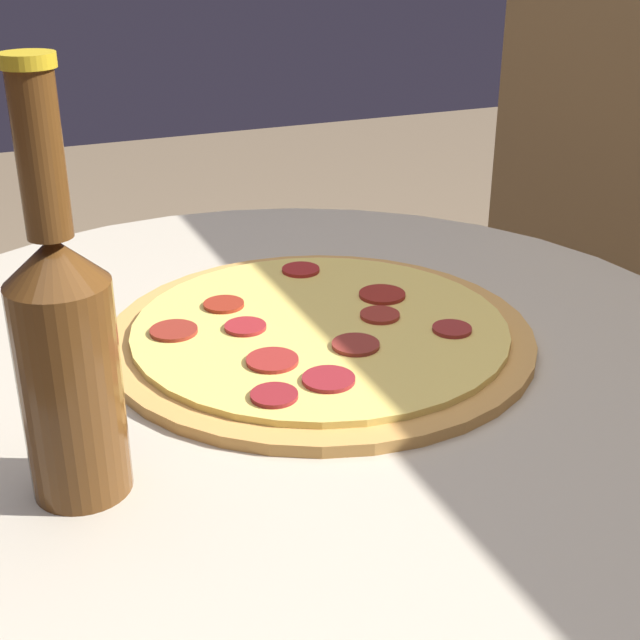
{
  "coord_description": "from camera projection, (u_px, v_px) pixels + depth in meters",
  "views": [
    {
      "loc": [
        0.65,
        -0.24,
        1.1
      ],
      "look_at": [
        -0.01,
        0.03,
        0.77
      ],
      "focal_mm": 50.0,
      "sensor_mm": 36.0,
      "label": 1
    }
  ],
  "objects": [
    {
      "name": "table",
      "position": [
        290.0,
        535.0,
        0.86
      ],
      "size": [
        0.81,
        0.81,
        0.75
      ],
      "color": "#B2A893",
      "rests_on": "ground_plane"
    },
    {
      "name": "pizza",
      "position": [
        320.0,
        333.0,
        0.79
      ],
      "size": [
        0.38,
        0.38,
        0.02
      ],
      "color": "#C68E47",
      "rests_on": "table"
    },
    {
      "name": "beer_bottle",
      "position": [
        66.0,
        351.0,
        0.55
      ],
      "size": [
        0.06,
        0.06,
        0.28
      ],
      "color": "#563314",
      "rests_on": "table"
    }
  ]
}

